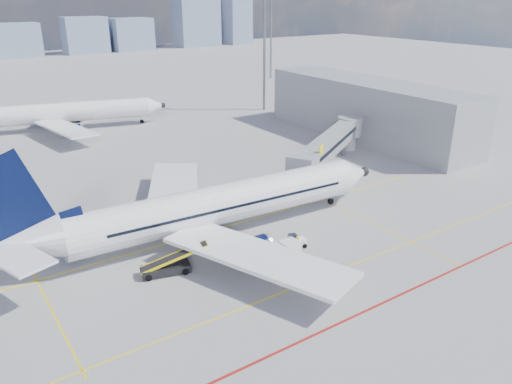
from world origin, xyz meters
TOP-DOWN VIEW (x-y plane):
  - ground at (0.00, 0.00)m, footprint 420.00×420.00m
  - apron_markings at (-0.58, -3.91)m, footprint 90.00×35.12m
  - jet_bridge at (23.51, 16.91)m, footprint 23.55×15.78m
  - terminal_block at (39.95, 26.00)m, footprint 10.00×42.00m
  - floodlight_mast_ne at (38.00, 55.00)m, footprint 3.20×0.61m
  - floodlight_mast_far at (65.00, 90.00)m, footprint 3.20×0.61m
  - main_aircraft at (-2.81, 7.21)m, footprint 44.17×38.46m
  - second_aircraft at (-3.49, 61.75)m, footprint 37.53×32.22m
  - baggage_tug at (3.32, -0.05)m, footprint 2.23×1.76m
  - cargo_dolly at (0.10, -2.00)m, footprint 3.86×1.75m
  - belt_loader at (-9.68, 2.50)m, footprint 6.43×3.01m
  - ramp_worker at (2.78, -1.11)m, footprint 0.58×0.75m

SIDE VIEW (x-z plane):
  - ground at x=0.00m, z-range 0.00..0.00m
  - apron_markings at x=-0.58m, z-range 0.00..0.01m
  - baggage_tug at x=3.32m, z-range -0.03..1.35m
  - belt_loader at x=-9.68m, z-range -0.62..1.96m
  - ramp_worker at x=2.78m, z-range 0.00..1.85m
  - cargo_dolly at x=0.10m, z-range 0.10..2.21m
  - main_aircraft at x=-2.81m, z-range -3.23..9.65m
  - second_aircraft at x=-3.49m, z-range -2.34..8.78m
  - jet_bridge at x=23.51m, z-range 0.59..6.89m
  - terminal_block at x=39.95m, z-range 0.00..10.00m
  - floodlight_mast_ne at x=38.00m, z-range 0.86..26.31m
  - floodlight_mast_far at x=65.00m, z-range 0.86..26.31m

